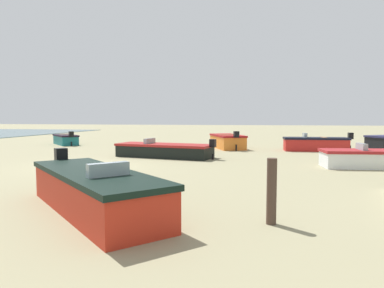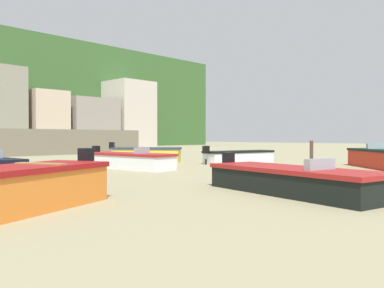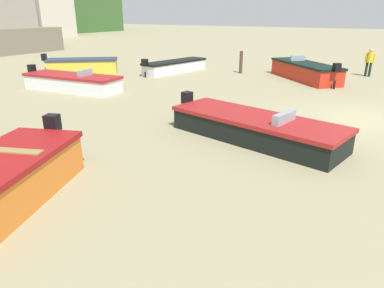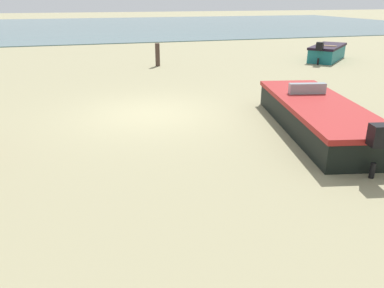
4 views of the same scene
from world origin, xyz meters
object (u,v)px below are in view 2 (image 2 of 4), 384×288
(boat_black_3, at_px, (292,180))
(mooring_post_near_water, at_px, (311,153))
(boat_white_1, at_px, (239,157))
(boat_red_2, at_px, (384,159))
(boat_white_5, at_px, (130,161))
(boat_orange_0, at_px, (25,187))
(boat_yellow_8, at_px, (147,155))

(boat_black_3, distance_m, mooring_post_near_water, 12.24)
(boat_white_1, distance_m, boat_red_2, 7.86)
(boat_red_2, distance_m, boat_white_5, 12.49)
(boat_orange_0, bearing_deg, boat_black_3, -136.31)
(boat_yellow_8, height_order, mooring_post_near_water, mooring_post_near_water)
(boat_orange_0, relative_size, boat_white_5, 0.79)
(boat_orange_0, relative_size, mooring_post_near_water, 3.11)
(boat_white_5, bearing_deg, boat_red_2, 128.80)
(boat_white_1, distance_m, boat_yellow_8, 5.70)
(boat_white_1, relative_size, boat_black_3, 0.89)
(boat_orange_0, distance_m, boat_yellow_8, 16.18)
(boat_red_2, relative_size, boat_black_3, 0.85)
(boat_yellow_8, relative_size, mooring_post_near_water, 3.11)
(boat_orange_0, height_order, boat_white_1, boat_orange_0)
(boat_white_1, bearing_deg, boat_orange_0, -57.31)
(boat_red_2, relative_size, mooring_post_near_water, 3.54)
(boat_red_2, height_order, boat_yellow_8, boat_red_2)
(boat_white_1, relative_size, mooring_post_near_water, 3.73)
(boat_white_1, bearing_deg, boat_black_3, -34.84)
(boat_orange_0, relative_size, boat_black_3, 0.74)
(boat_black_3, distance_m, boat_white_5, 10.40)
(boat_red_2, bearing_deg, boat_white_5, 178.31)
(boat_yellow_8, distance_m, mooring_post_near_water, 9.82)
(boat_white_5, bearing_deg, mooring_post_near_water, 145.52)
(boat_red_2, bearing_deg, boat_white_1, 145.75)
(boat_orange_0, xyz_separation_m, mooring_post_near_water, (17.17, 2.29, 0.19))
(boat_red_2, bearing_deg, boat_black_3, -129.40)
(boat_orange_0, height_order, boat_red_2, boat_red_2)
(boat_white_1, distance_m, boat_black_3, 12.86)
(boat_orange_0, xyz_separation_m, boat_yellow_8, (12.12, 10.71, -0.02))
(boat_white_1, xyz_separation_m, boat_yellow_8, (-3.23, 4.70, 0.08))
(mooring_post_near_water, bearing_deg, boat_orange_0, -172.40)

